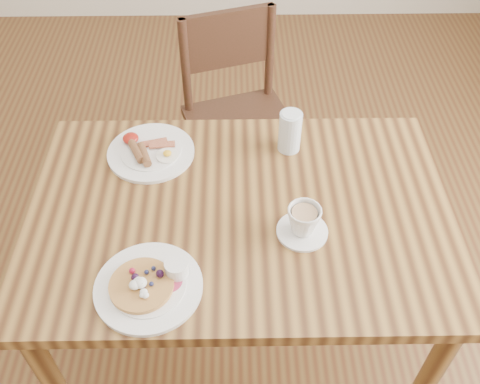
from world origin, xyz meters
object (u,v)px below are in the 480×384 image
at_px(dining_table, 240,231).
at_px(pancake_plate, 150,284).
at_px(teacup_saucer, 303,222).
at_px(water_glass, 290,132).
at_px(chair_far, 238,113).
at_px(breakfast_plate, 149,151).

bearing_deg(dining_table, pancake_plate, -131.36).
height_order(dining_table, teacup_saucer, teacup_saucer).
bearing_deg(teacup_saucer, pancake_plate, -156.58).
bearing_deg(dining_table, teacup_saucer, -27.46).
bearing_deg(water_glass, chair_far, 106.82).
relative_size(dining_table, chair_far, 1.36).
distance_m(pancake_plate, breakfast_plate, 0.49).
bearing_deg(teacup_saucer, breakfast_plate, 144.19).
height_order(breakfast_plate, teacup_saucer, teacup_saucer).
distance_m(pancake_plate, teacup_saucer, 0.43).
bearing_deg(dining_table, chair_far, 89.72).
bearing_deg(water_glass, pancake_plate, -126.82).
bearing_deg(pancake_plate, breakfast_plate, 95.94).
height_order(dining_table, pancake_plate, pancake_plate).
bearing_deg(breakfast_plate, pancake_plate, -84.06).
bearing_deg(chair_far, dining_table, 72.30).
distance_m(chair_far, pancake_plate, 1.08).
relative_size(pancake_plate, water_glass, 2.00).
bearing_deg(breakfast_plate, dining_table, -40.13).
distance_m(dining_table, pancake_plate, 0.36).
height_order(dining_table, breakfast_plate, breakfast_plate).
height_order(chair_far, water_glass, water_glass).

